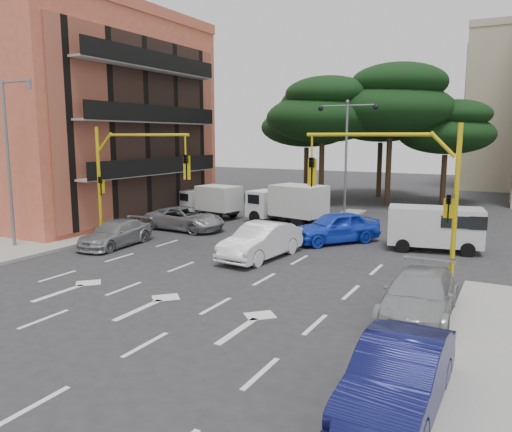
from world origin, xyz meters
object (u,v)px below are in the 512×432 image
(car_navy_parked, at_px, (398,376))
(van_white, at_px, (435,229))
(signal_mast_right, at_px, (405,182))
(car_silver_wagon, at_px, (115,234))
(car_blue_compact, at_px, (335,227))
(car_silver_parked, at_px, (419,295))
(street_lamp_center, at_px, (347,138))
(car_white_hatch, at_px, (261,241))
(car_silver_cross_b, at_px, (300,212))
(street_lamp_left, at_px, (10,153))
(box_truck_b, at_px, (286,205))
(car_silver_cross_a, at_px, (185,219))
(box_truck_a, at_px, (210,201))
(signal_mast_left, at_px, (125,170))

(car_navy_parked, height_order, van_white, van_white)
(signal_mast_right, bearing_deg, car_silver_wagon, -179.04)
(car_blue_compact, distance_m, car_navy_parked, 16.30)
(signal_mast_right, bearing_deg, car_silver_parked, -69.46)
(street_lamp_center, xyz_separation_m, car_navy_parked, (8.70, -23.12, -4.67))
(car_navy_parked, bearing_deg, signal_mast_right, 102.51)
(car_white_hatch, relative_size, van_white, 1.13)
(signal_mast_right, distance_m, car_blue_compact, 8.05)
(car_silver_wagon, height_order, car_silver_cross_b, car_silver_wagon)
(signal_mast_right, xyz_separation_m, car_white_hatch, (-6.50, 0.97, -3.08))
(car_blue_compact, relative_size, car_silver_parked, 0.97)
(street_lamp_left, bearing_deg, box_truck_b, 54.38)
(box_truck_b, bearing_deg, car_silver_wagon, 164.97)
(car_silver_cross_a, bearing_deg, van_white, -80.94)
(car_silver_cross_b, bearing_deg, car_silver_wagon, 145.56)
(car_silver_parked, distance_m, box_truck_a, 20.88)
(van_white, bearing_deg, signal_mast_left, -76.19)
(car_blue_compact, height_order, car_navy_parked, car_blue_compact)
(car_silver_wagon, relative_size, box_truck_a, 0.99)
(car_navy_parked, distance_m, van_white, 15.57)
(street_lamp_center, relative_size, box_truck_a, 1.72)
(signal_mast_right, height_order, car_blue_compact, signal_mast_right)
(box_truck_b, bearing_deg, street_lamp_left, 156.80)
(street_lamp_center, xyz_separation_m, car_silver_wagon, (-7.40, -14.25, -4.78))
(signal_mast_left, distance_m, box_truck_a, 10.14)
(street_lamp_center, distance_m, van_white, 11.26)
(car_silver_cross_b, bearing_deg, car_silver_parked, -153.96)
(street_lamp_center, xyz_separation_m, van_white, (7.04, -7.64, -4.34))
(car_silver_cross_b, height_order, box_truck_b, box_truck_b)
(car_silver_parked, bearing_deg, street_lamp_center, 112.56)
(car_white_hatch, bearing_deg, van_white, 44.58)
(car_silver_wagon, distance_m, car_navy_parked, 18.38)
(car_navy_parked, bearing_deg, street_lamp_center, 111.38)
(street_lamp_center, distance_m, box_truck_b, 6.55)
(car_silver_parked, bearing_deg, box_truck_b, 126.53)
(car_silver_cross_a, bearing_deg, signal_mast_right, -106.64)
(signal_mast_left, bearing_deg, car_silver_wagon, -158.22)
(car_silver_wagon, relative_size, box_truck_b, 0.86)
(car_silver_cross_a, xyz_separation_m, car_silver_parked, (14.97, -8.43, 0.03))
(box_truck_b, bearing_deg, car_silver_parked, -128.72)
(signal_mast_right, bearing_deg, van_white, 87.86)
(signal_mast_left, distance_m, street_lamp_center, 15.65)
(street_lamp_center, bearing_deg, box_truck_b, -117.42)
(street_lamp_left, bearing_deg, car_white_hatch, 18.85)
(signal_mast_right, relative_size, car_silver_parked, 1.20)
(street_lamp_center, bearing_deg, car_silver_parked, -65.11)
(box_truck_a, bearing_deg, car_silver_parked, -119.43)
(car_silver_wagon, bearing_deg, van_white, 20.73)
(signal_mast_right, bearing_deg, street_lamp_left, -170.61)
(car_silver_parked, xyz_separation_m, box_truck_b, (-10.42, 12.93, 0.56))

